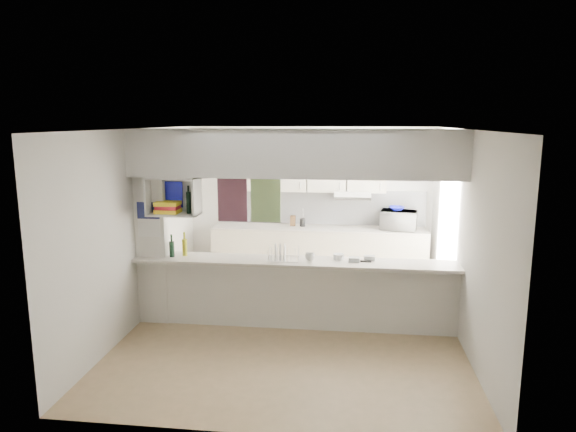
# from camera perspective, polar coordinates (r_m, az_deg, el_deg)

# --- Properties ---
(floor) EXTENTS (4.80, 4.80, 0.00)m
(floor) POSITION_cam_1_polar(r_m,az_deg,el_deg) (6.98, 0.64, -12.21)
(floor) COLOR #988058
(floor) RESTS_ON ground
(ceiling) EXTENTS (4.80, 4.80, 0.00)m
(ceiling) POSITION_cam_1_polar(r_m,az_deg,el_deg) (6.44, 0.68, 9.65)
(ceiling) COLOR white
(ceiling) RESTS_ON wall_back
(wall_back) EXTENTS (4.20, 0.00, 4.20)m
(wall_back) POSITION_cam_1_polar(r_m,az_deg,el_deg) (8.94, 2.33, 1.54)
(wall_back) COLOR silver
(wall_back) RESTS_ON floor
(wall_left) EXTENTS (0.00, 4.80, 4.80)m
(wall_left) POSITION_cam_1_polar(r_m,az_deg,el_deg) (7.12, -16.38, -1.23)
(wall_left) COLOR silver
(wall_left) RESTS_ON floor
(wall_right) EXTENTS (0.00, 4.80, 4.80)m
(wall_right) POSITION_cam_1_polar(r_m,az_deg,el_deg) (6.70, 18.82, -2.10)
(wall_right) COLOR silver
(wall_right) RESTS_ON floor
(servery_partition) EXTENTS (4.20, 0.50, 2.60)m
(servery_partition) POSITION_cam_1_polar(r_m,az_deg,el_deg) (6.54, -0.84, 1.38)
(servery_partition) COLOR silver
(servery_partition) RESTS_ON floor
(cubby_shelf) EXTENTS (0.65, 0.35, 0.50)m
(cubby_shelf) POSITION_cam_1_polar(r_m,az_deg,el_deg) (6.80, -12.64, 1.92)
(cubby_shelf) COLOR white
(cubby_shelf) RESTS_ON bulkhead
(kitchen_run) EXTENTS (3.60, 0.63, 2.24)m
(kitchen_run) POSITION_cam_1_polar(r_m,az_deg,el_deg) (8.76, 3.22, -1.81)
(kitchen_run) COLOR beige
(kitchen_run) RESTS_ON floor
(microwave) EXTENTS (0.64, 0.50, 0.32)m
(microwave) POSITION_cam_1_polar(r_m,az_deg,el_deg) (8.67, 12.20, -0.45)
(microwave) COLOR white
(microwave) RESTS_ON bench_top
(bowl) EXTENTS (0.26, 0.26, 0.06)m
(bowl) POSITION_cam_1_polar(r_m,az_deg,el_deg) (8.66, 11.98, 0.83)
(bowl) COLOR #0C1089
(bowl) RESTS_ON microwave
(dish_rack) EXTENTS (0.43, 0.33, 0.22)m
(dish_rack) POSITION_cam_1_polar(r_m,az_deg,el_deg) (6.69, -0.55, -4.13)
(dish_rack) COLOR silver
(dish_rack) RESTS_ON breakfast_bar
(cup) EXTENTS (0.15, 0.15, 0.10)m
(cup) POSITION_cam_1_polar(r_m,az_deg,el_deg) (6.60, 2.45, -4.55)
(cup) COLOR white
(cup) RESTS_ON dish_rack
(wine_bottles) EXTENTS (0.22, 0.15, 0.32)m
(wine_bottles) POSITION_cam_1_polar(r_m,az_deg,el_deg) (6.99, -12.07, -3.45)
(wine_bottles) COLOR black
(wine_bottles) RESTS_ON breakfast_bar
(plastic_tubs) EXTENTS (0.54, 0.22, 0.07)m
(plastic_tubs) POSITION_cam_1_polar(r_m,az_deg,el_deg) (6.71, 7.09, -4.64)
(plastic_tubs) COLOR silver
(plastic_tubs) RESTS_ON breakfast_bar
(utensil_jar) EXTENTS (0.10, 0.10, 0.13)m
(utensil_jar) POSITION_cam_1_polar(r_m,az_deg,el_deg) (8.76, 1.63, -0.72)
(utensil_jar) COLOR black
(utensil_jar) RESTS_ON bench_top
(knife_block) EXTENTS (0.09, 0.07, 0.18)m
(knife_block) POSITION_cam_1_polar(r_m,az_deg,el_deg) (8.80, 0.54, -0.52)
(knife_block) COLOR #4D331A
(knife_block) RESTS_ON bench_top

